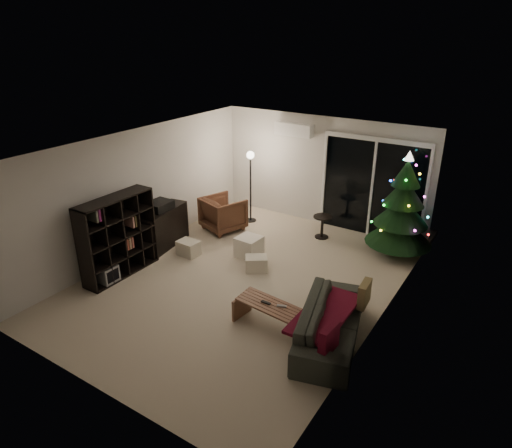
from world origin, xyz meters
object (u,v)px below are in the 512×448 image
Objects in this scene: media_cabinet at (161,228)px; coffee_table at (274,317)px; sofa at (331,323)px; christmas_tree at (403,204)px; armchair at (223,213)px; bookshelf at (111,234)px.

media_cabinet is 1.05× the size of coffee_table.
sofa is 3.44m from christmas_tree.
sofa is (4.30, -1.00, -0.12)m from media_cabinet.
armchair is (0.58, 1.40, -0.03)m from media_cabinet.
bookshelf is at bearing -172.56° from coffee_table.
bookshelf reaches higher than coffee_table.
bookshelf reaches higher than media_cabinet.
christmas_tree reaches higher than media_cabinet.
media_cabinet is at bearing -151.25° from christmas_tree.
armchair is at bearing 61.73° from bookshelf.
sofa is at bearing 19.51° from coffee_table.
armchair is 3.89m from christmas_tree.
sofa is at bearing -12.40° from bookshelf.
coffee_table is at bearing -28.18° from media_cabinet.
bookshelf is 4.33m from sofa.
christmas_tree reaches higher than sofa.
christmas_tree is at bearing -14.62° from sofa.
sofa is 0.95× the size of christmas_tree.
christmas_tree is at bearing -146.93° from armchair.
bookshelf is at bearing 78.78° from sofa.
coffee_table is at bearing 156.62° from armchair.
coffee_table is at bearing -14.81° from bookshelf.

